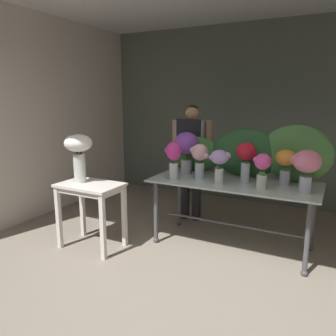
{
  "coord_description": "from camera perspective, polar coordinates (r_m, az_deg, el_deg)",
  "views": [
    {
      "loc": [
        1.33,
        -1.75,
        1.74
      ],
      "look_at": [
        -0.38,
        1.54,
        0.96
      ],
      "focal_mm": 35.66,
      "sensor_mm": 36.0,
      "label": 1
    }
  ],
  "objects": [
    {
      "name": "vase_rosy_carnations",
      "position": [
        3.59,
        22.62,
        0.44
      ],
      "size": [
        0.3,
        0.27,
        0.44
      ],
      "color": "silver",
      "rests_on": "display_table_glass"
    },
    {
      "name": "vase_violet_dahlias",
      "position": [
        4.17,
        3.16,
        3.68
      ],
      "size": [
        0.32,
        0.3,
        0.52
      ],
      "color": "silver",
      "rests_on": "display_table_glass"
    },
    {
      "name": "ground_plane",
      "position": [
        4.28,
        7.1,
        -12.19
      ],
      "size": [
        8.43,
        8.43,
        0.0
      ],
      "primitive_type": "plane",
      "color": "gray"
    },
    {
      "name": "florist",
      "position": [
        4.7,
        4.02,
        2.99
      ],
      "size": [
        0.6,
        0.24,
        1.64
      ],
      "color": "#232328",
      "rests_on": "ground"
    },
    {
      "name": "vase_magenta_lilies",
      "position": [
        3.87,
        0.94,
        1.8
      ],
      "size": [
        0.19,
        0.17,
        0.45
      ],
      "color": "silver",
      "rests_on": "display_table_glass"
    },
    {
      "name": "vase_blush_ranunculus",
      "position": [
        3.92,
        5.42,
        1.75
      ],
      "size": [
        0.24,
        0.2,
        0.42
      ],
      "color": "silver",
      "rests_on": "display_table_glass"
    },
    {
      "name": "vase_crimson_hydrangea",
      "position": [
        3.86,
        13.18,
        1.88
      ],
      "size": [
        0.22,
        0.22,
        0.45
      ],
      "color": "silver",
      "rests_on": "display_table_glass"
    },
    {
      "name": "wall_back",
      "position": [
        5.75,
        14.29,
        8.77
      ],
      "size": [
        5.25,
        0.12,
        2.92
      ],
      "primitive_type": "cube",
      "color": "slate",
      "rests_on": "ground"
    },
    {
      "name": "vase_sunset_anemones",
      "position": [
        3.82,
        19.46,
        0.79
      ],
      "size": [
        0.22,
        0.22,
        0.4
      ],
      "color": "silver",
      "rests_on": "display_table_glass"
    },
    {
      "name": "side_table_white",
      "position": [
        3.97,
        -13.09,
        -4.29
      ],
      "size": [
        0.72,
        0.48,
        0.77
      ],
      "color": "silver",
      "rests_on": "ground"
    },
    {
      "name": "wall_left",
      "position": [
        5.4,
        -19.8,
        8.25
      ],
      "size": [
        0.12,
        3.95,
        2.92
      ],
      "primitive_type": "cube",
      "color": "beige",
      "rests_on": "ground"
    },
    {
      "name": "vase_white_roses_tall",
      "position": [
        3.96,
        -15.05,
        2.89
      ],
      "size": [
        0.34,
        0.32,
        0.56
      ],
      "color": "silver",
      "rests_on": "side_table_white"
    },
    {
      "name": "display_table_glass",
      "position": [
        3.94,
        11.11,
        -4.02
      ],
      "size": [
        1.9,
        0.85,
        0.8
      ],
      "color": "silver",
      "rests_on": "ground"
    },
    {
      "name": "vase_lilac_freesia",
      "position": [
        3.71,
        8.8,
        1.0
      ],
      "size": [
        0.23,
        0.2,
        0.39
      ],
      "color": "silver",
      "rests_on": "display_table_glass"
    },
    {
      "name": "foliage_backdrop",
      "position": [
        4.11,
        14.24,
        2.43
      ],
      "size": [
        1.97,
        0.29,
        0.65
      ],
      "color": "#387033",
      "rests_on": "display_table_glass"
    },
    {
      "name": "vase_fuchsia_roses",
      "position": [
        3.62,
        15.82,
        0.02
      ],
      "size": [
        0.18,
        0.17,
        0.38
      ],
      "color": "silver",
      "rests_on": "display_table_glass"
    }
  ]
}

